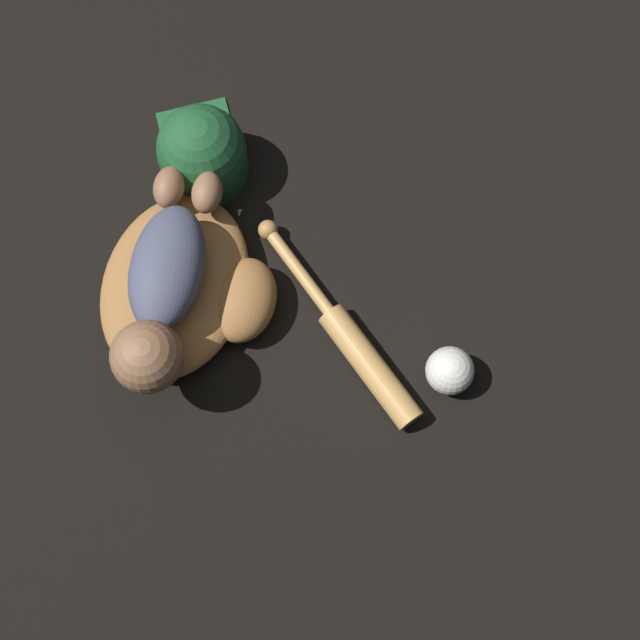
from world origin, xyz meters
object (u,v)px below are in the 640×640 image
baseball_bat (354,344)px  baby_figure (163,292)px  baseball (450,371)px  baseball_cap (202,152)px  baseball_glove (188,289)px

baseball_bat → baby_figure: bearing=-64.5°
baseball → baseball_bat: bearing=-71.6°
baseball_cap → baseball_glove: bearing=31.8°
baby_figure → baseball_bat: (-0.13, 0.27, -0.10)m
baby_figure → baseball: baby_figure is taller
baseball → baseball_cap: bearing=-96.7°
baseball_glove → baseball_bat: bearing=107.5°
baseball_glove → baseball_bat: baseball_glove is taller
baseball_bat → baseball: size_ratio=5.19×
baseball_glove → baby_figure: (0.04, 0.00, 0.09)m
baseball → baby_figure: bearing=-67.0°
baseball_glove → baseball: same height
baseball_glove → baseball_cap: (-0.20, -0.12, 0.02)m
baseball → baseball_cap: 0.55m
baseball → baseball_cap: baseball_cap is taller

